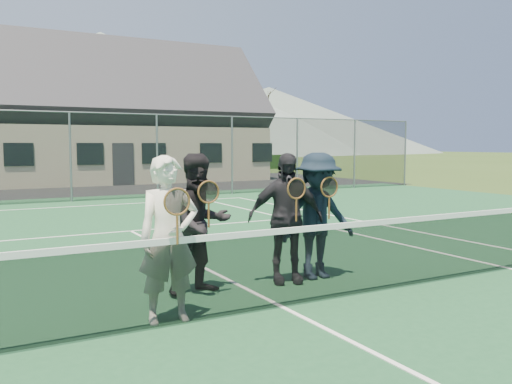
% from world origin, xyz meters
% --- Properties ---
extents(ground, '(220.00, 220.00, 0.00)m').
position_xyz_m(ground, '(0.00, 20.00, 0.00)').
color(ground, '#2E4518').
rests_on(ground, ground).
extents(court_surface, '(30.00, 30.00, 0.02)m').
position_xyz_m(court_surface, '(0.00, 0.00, 0.01)').
color(court_surface, '#1C4C2B').
rests_on(court_surface, ground).
extents(hedge_row, '(40.00, 1.20, 1.10)m').
position_xyz_m(hedge_row, '(0.00, 32.00, 0.55)').
color(hedge_row, black).
rests_on(hedge_row, ground).
extents(hill_centre, '(120.00, 120.00, 22.00)m').
position_xyz_m(hill_centre, '(20.00, 95.00, 11.00)').
color(hill_centre, slate).
rests_on(hill_centre, ground).
extents(hill_east, '(90.00, 90.00, 14.00)m').
position_xyz_m(hill_east, '(55.00, 95.00, 7.00)').
color(hill_east, '#55675D').
rests_on(hill_east, ground).
extents(court_markings, '(11.03, 23.83, 0.01)m').
position_xyz_m(court_markings, '(0.00, 0.00, 0.02)').
color(court_markings, white).
rests_on(court_markings, court_surface).
extents(tennis_net, '(11.68, 0.08, 1.10)m').
position_xyz_m(tennis_net, '(0.00, 0.00, 0.54)').
color(tennis_net, slate).
rests_on(tennis_net, ground).
extents(perimeter_fence, '(30.07, 0.07, 3.02)m').
position_xyz_m(perimeter_fence, '(0.00, 13.50, 1.52)').
color(perimeter_fence, slate).
rests_on(perimeter_fence, ground).
extents(clubhouse, '(15.60, 8.20, 7.70)m').
position_xyz_m(clubhouse, '(4.00, 24.00, 3.99)').
color(clubhouse, beige).
rests_on(clubhouse, ground).
extents(tree_c, '(3.20, 3.20, 7.77)m').
position_xyz_m(tree_c, '(2.00, 33.00, 5.79)').
color(tree_c, '#362213').
rests_on(tree_c, ground).
extents(tree_d, '(3.20, 3.20, 7.77)m').
position_xyz_m(tree_d, '(12.00, 33.00, 5.79)').
color(tree_d, '#331D12').
rests_on(tree_d, ground).
extents(tree_e, '(3.20, 3.20, 7.77)m').
position_xyz_m(tree_e, '(18.00, 33.00, 5.79)').
color(tree_e, '#321D12').
rests_on(tree_e, ground).
extents(player_a, '(0.69, 0.52, 1.80)m').
position_xyz_m(player_a, '(-1.33, 0.18, 0.92)').
color(player_a, white).
rests_on(player_a, court_surface).
extents(player_b, '(0.95, 0.78, 1.80)m').
position_xyz_m(player_b, '(-0.59, 1.06, 0.92)').
color(player_b, black).
rests_on(player_b, court_surface).
extents(player_c, '(1.14, 0.75, 1.80)m').
position_xyz_m(player_c, '(0.65, 0.99, 0.92)').
color(player_c, black).
rests_on(player_c, court_surface).
extents(player_d, '(1.19, 0.71, 1.80)m').
position_xyz_m(player_d, '(1.18, 0.97, 0.92)').
color(player_d, black).
rests_on(player_d, court_surface).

